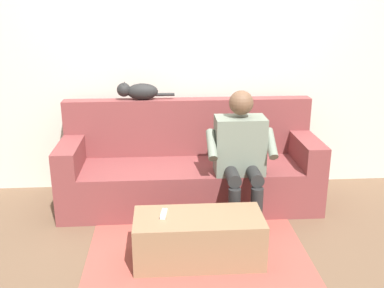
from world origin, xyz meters
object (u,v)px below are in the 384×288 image
object	(u,v)px
coffee_table	(199,238)
remote_white	(164,214)
couch	(190,171)
cat_on_backrest	(138,91)
person_solo_seated	(241,150)

from	to	relation	value
coffee_table	remote_white	xyz separation A→B (m)	(0.25, -0.04, 0.19)
couch	coffee_table	distance (m)	0.99
couch	cat_on_backrest	world-z (taller)	cat_on_backrest
coffee_table	person_solo_seated	world-z (taller)	person_solo_seated
person_solo_seated	cat_on_backrest	world-z (taller)	person_solo_seated
couch	coffee_table	bearing A→B (deg)	90.00
coffee_table	cat_on_backrest	size ratio (longest dim) A/B	1.76
cat_on_backrest	coffee_table	bearing A→B (deg)	110.75
couch	person_solo_seated	world-z (taller)	person_solo_seated
coffee_table	cat_on_backrest	distance (m)	1.54
person_solo_seated	remote_white	world-z (taller)	person_solo_seated
cat_on_backrest	person_solo_seated	bearing A→B (deg)	146.36
coffee_table	remote_white	world-z (taller)	remote_white
person_solo_seated	couch	bearing A→B (deg)	-40.18
person_solo_seated	remote_white	size ratio (longest dim) A/B	8.39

